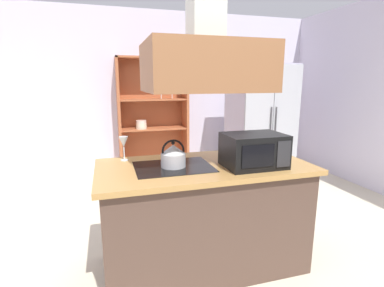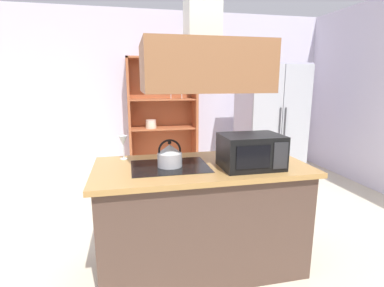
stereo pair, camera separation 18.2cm
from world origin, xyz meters
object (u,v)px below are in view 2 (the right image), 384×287
object	(u,v)px
kettle	(170,155)
cutting_board	(249,152)
dish_cabinet	(162,123)
microwave	(251,151)
wine_glass_on_counter	(123,142)
refrigerator	(269,124)

from	to	relation	value
kettle	cutting_board	world-z (taller)	kettle
dish_cabinet	microwave	bearing A→B (deg)	-83.13
kettle	wine_glass_on_counter	distance (m)	0.47
dish_cabinet	microwave	xyz separation A→B (m)	(0.35, -2.90, 0.17)
microwave	wine_glass_on_counter	xyz separation A→B (m)	(-0.97, 0.46, 0.02)
refrigerator	kettle	distance (m)	2.65
dish_cabinet	cutting_board	bearing A→B (deg)	-77.98
refrigerator	microwave	xyz separation A→B (m)	(-1.22, -2.08, 0.13)
refrigerator	kettle	world-z (taller)	refrigerator
dish_cabinet	wine_glass_on_counter	size ratio (longest dim) A/B	9.39
dish_cabinet	cutting_board	distance (m)	2.52
cutting_board	microwave	distance (m)	0.48
refrigerator	wine_glass_on_counter	distance (m)	2.72
dish_cabinet	kettle	distance (m)	2.75
kettle	cutting_board	bearing A→B (deg)	19.32
dish_cabinet	kettle	bearing A→B (deg)	-95.42
refrigerator	dish_cabinet	xyz separation A→B (m)	(-1.57, 0.82, -0.05)
wine_glass_on_counter	microwave	bearing A→B (deg)	-25.64
cutting_board	refrigerator	bearing A→B (deg)	57.54
dish_cabinet	wine_glass_on_counter	world-z (taller)	dish_cabinet
kettle	cutting_board	xyz separation A→B (m)	(0.78, 0.27, -0.08)
kettle	microwave	size ratio (longest dim) A/B	0.47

